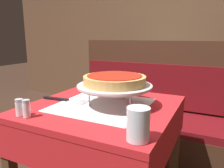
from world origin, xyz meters
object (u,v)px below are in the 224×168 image
at_px(dining_table_front, 102,126).
at_px(condiment_caddy, 163,60).
at_px(deep_dish_pizza, 115,80).
at_px(pizza_server, 66,100).
at_px(dining_table_rear, 160,73).
at_px(salt_shaker, 20,108).
at_px(pepper_shaker, 27,109).
at_px(booth_bench, 143,127).
at_px(pizza_pan_stand, 115,87).
at_px(water_glass_near, 138,124).

xyz_separation_m(dining_table_front, condiment_caddy, (-0.09, 1.70, 0.19)).
distance_m(deep_dish_pizza, pizza_server, 0.31).
relative_size(dining_table_rear, pizza_server, 2.87).
bearing_deg(salt_shaker, condiment_caddy, 85.44).
height_order(deep_dish_pizza, pepper_shaker, deep_dish_pizza).
distance_m(booth_bench, pepper_shaker, 1.24).
xyz_separation_m(pizza_pan_stand, condiment_caddy, (-0.15, 1.68, -0.03)).
xyz_separation_m(water_glass_near, pepper_shaker, (-0.51, -0.01, -0.02)).
xyz_separation_m(salt_shaker, pepper_shaker, (0.04, -0.00, 0.00)).
xyz_separation_m(deep_dish_pizza, pepper_shaker, (-0.27, -0.33, -0.09)).
bearing_deg(dining_table_rear, pepper_shaker, -92.51).
relative_size(deep_dish_pizza, pizza_server, 1.17).
distance_m(dining_table_front, pizza_server, 0.25).
bearing_deg(deep_dish_pizza, dining_table_rear, 96.14).
xyz_separation_m(dining_table_front, booth_bench, (-0.03, 0.82, -0.33)).
bearing_deg(booth_bench, condiment_caddy, 94.01).
bearing_deg(booth_bench, dining_table_front, -87.89).
height_order(dining_table_front, pizza_pan_stand, pizza_pan_stand).
height_order(pizza_server, condiment_caddy, condiment_caddy).
xyz_separation_m(booth_bench, water_glass_near, (0.33, -1.12, 0.51)).
distance_m(dining_table_front, pizza_pan_stand, 0.23).
height_order(dining_table_rear, pepper_shaker, pepper_shaker).
bearing_deg(dining_table_front, water_glass_near, -44.45).
bearing_deg(dining_table_rear, dining_table_front, -86.01).
height_order(booth_bench, pepper_shaker, booth_bench).
relative_size(pizza_server, pepper_shaker, 3.38).
height_order(salt_shaker, pepper_shaker, pepper_shaker).
bearing_deg(pizza_server, salt_shaker, -98.93).
xyz_separation_m(booth_bench, pepper_shaker, (-0.18, -1.13, 0.49)).
bearing_deg(pizza_pan_stand, deep_dish_pizza, 0.00).
bearing_deg(dining_table_front, condiment_caddy, 93.10).
height_order(dining_table_rear, pizza_pan_stand, pizza_pan_stand).
relative_size(pizza_pan_stand, deep_dish_pizza, 1.21).
height_order(dining_table_front, deep_dish_pizza, deep_dish_pizza).
relative_size(pizza_server, salt_shaker, 3.48).
relative_size(booth_bench, salt_shaker, 16.97).
bearing_deg(dining_table_front, pizza_pan_stand, 17.01).
height_order(pizza_pan_stand, deep_dish_pizza, deep_dish_pizza).
height_order(pizza_server, salt_shaker, salt_shaker).
distance_m(dining_table_rear, water_glass_near, 2.07).
bearing_deg(pizza_pan_stand, dining_table_rear, 96.14).
relative_size(booth_bench, pizza_pan_stand, 3.44).
distance_m(dining_table_rear, pepper_shaker, 2.04).
distance_m(booth_bench, water_glass_near, 1.27).
bearing_deg(water_glass_near, dining_table_rear, 101.87).
relative_size(dining_table_rear, salt_shaker, 9.97).
xyz_separation_m(dining_table_front, salt_shaker, (-0.25, -0.31, 0.16)).
xyz_separation_m(pizza_server, water_glass_near, (0.51, -0.27, 0.05)).
bearing_deg(pizza_server, deep_dish_pizza, 10.85).
xyz_separation_m(pizza_pan_stand, pepper_shaker, (-0.27, -0.33, -0.06)).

